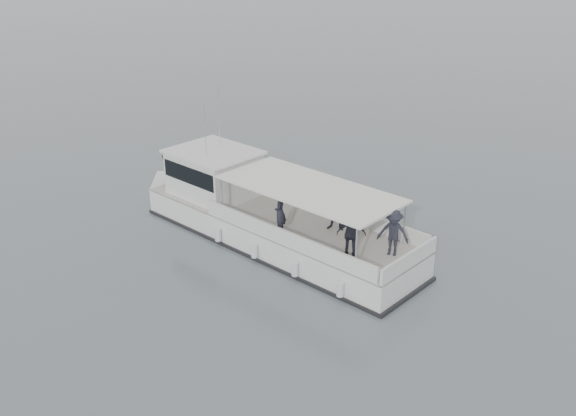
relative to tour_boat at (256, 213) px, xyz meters
The scene contains 2 objects.
ground 6.38m from the tour_boat, 32.53° to the right, with size 1400.00×1400.00×0.00m, color #546063.
tour_boat is the anchor object (origin of this frame).
Camera 1 is at (9.37, -13.96, 11.09)m, focal length 40.00 mm.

